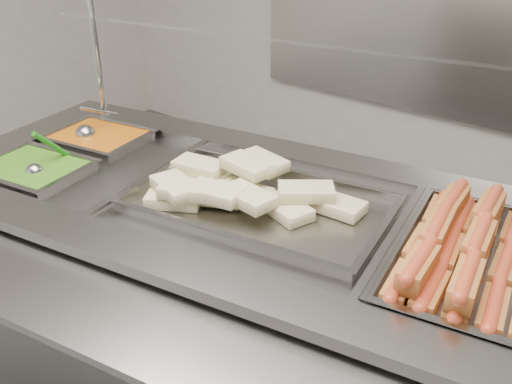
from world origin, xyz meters
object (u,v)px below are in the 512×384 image
Objects in this scene: pan_wraps at (259,209)px; serving_spoon at (38,167)px; pan_hotdogs at (473,271)px; ladle at (86,133)px; sneeze_guard at (278,46)px; steam_counter at (242,322)px.

pan_wraps is 0.77m from serving_spoon.
pan_hotdogs is 3.06× the size of ladle.
sneeze_guard is 0.88m from serving_spoon.
sneeze_guard reaches higher than serving_spoon.
pan_hotdogs is (0.68, 0.13, 0.45)m from steam_counter.
pan_hotdogs is (0.72, -0.11, -0.45)m from sneeze_guard.
serving_spoon reaches higher than ladle.
sneeze_guard reaches higher than pan_hotdogs.
ladle is 0.32m from serving_spoon.
steam_counter is 0.92m from ladle.
serving_spoon is at bearing -138.04° from sneeze_guard.
ladle is at bearing 115.05° from serving_spoon.
sneeze_guard is at bearing 171.76° from pan_hotdogs.
steam_counter is at bearing -168.97° from pan_hotdogs.
pan_wraps is (-0.61, -0.12, 0.02)m from pan_hotdogs.
ladle is (-0.73, -0.24, -0.39)m from sneeze_guard.
pan_hotdogs reaches higher than steam_counter.
ladle is at bearing -174.66° from pan_hotdogs.
sneeze_guard is 9.88× the size of serving_spoon.
sneeze_guard is at bearing 101.04° from steam_counter.
pan_hotdogs is 3.57× the size of serving_spoon.
sneeze_guard is 0.86m from pan_hotdogs.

